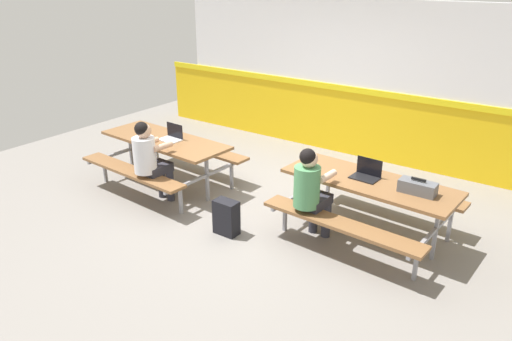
# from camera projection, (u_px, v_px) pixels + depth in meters

# --- Properties ---
(ground_plane) EXTENTS (10.00, 10.00, 0.02)m
(ground_plane) POSITION_uv_depth(u_px,v_px,m) (257.00, 208.00, 6.68)
(ground_plane) COLOR gray
(accent_backdrop) EXTENTS (8.00, 0.14, 2.60)m
(accent_backdrop) POSITION_uv_depth(u_px,v_px,m) (349.00, 82.00, 8.22)
(accent_backdrop) COLOR yellow
(accent_backdrop) RESTS_ON ground
(picnic_table_left) EXTENTS (2.07, 1.66, 0.74)m
(picnic_table_left) POSITION_uv_depth(u_px,v_px,m) (165.00, 149.00, 7.14)
(picnic_table_left) COLOR brown
(picnic_table_left) RESTS_ON ground
(picnic_table_right) EXTENTS (2.07, 1.66, 0.74)m
(picnic_table_right) POSITION_uv_depth(u_px,v_px,m) (368.00, 193.00, 5.76)
(picnic_table_right) COLOR brown
(picnic_table_right) RESTS_ON ground
(student_nearer) EXTENTS (0.38, 0.53, 1.21)m
(student_nearer) POSITION_uv_depth(u_px,v_px,m) (149.00, 156.00, 6.50)
(student_nearer) COLOR #2D2D38
(student_nearer) RESTS_ON ground
(student_further) EXTENTS (0.38, 0.53, 1.21)m
(student_further) POSITION_uv_depth(u_px,v_px,m) (310.00, 188.00, 5.57)
(student_further) COLOR #2D2D38
(student_further) RESTS_ON ground
(laptop_silver) EXTENTS (0.33, 0.24, 0.22)m
(laptop_silver) POSITION_uv_depth(u_px,v_px,m) (172.00, 136.00, 7.02)
(laptop_silver) COLOR silver
(laptop_silver) RESTS_ON picnic_table_left
(laptop_dark) EXTENTS (0.33, 0.24, 0.22)m
(laptop_dark) POSITION_uv_depth(u_px,v_px,m) (366.00, 174.00, 5.74)
(laptop_dark) COLOR black
(laptop_dark) RESTS_ON picnic_table_right
(toolbox_grey) EXTENTS (0.40, 0.18, 0.18)m
(toolbox_grey) POSITION_uv_depth(u_px,v_px,m) (418.00, 187.00, 5.34)
(toolbox_grey) COLOR #595B60
(toolbox_grey) RESTS_ON picnic_table_right
(backpack_dark) EXTENTS (0.30, 0.22, 0.44)m
(backpack_dark) POSITION_uv_depth(u_px,v_px,m) (227.00, 217.00, 5.95)
(backpack_dark) COLOR black
(backpack_dark) RESTS_ON ground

